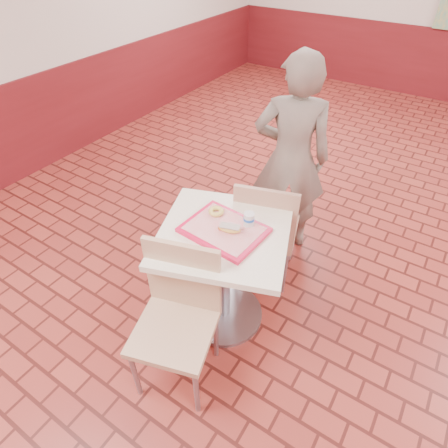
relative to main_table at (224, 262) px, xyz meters
The scene contains 9 objects.
wainscot_band 1.11m from the main_table, 20.11° to the left, with size 8.00×10.00×1.00m.
main_table is the anchor object (origin of this frame).
chair_main_front 0.47m from the main_table, 91.89° to the right, with size 0.56×0.56×0.97m.
chair_main_back 0.49m from the main_table, 83.70° to the left, with size 0.55×0.55×0.95m.
customer 1.05m from the main_table, 91.78° to the left, with size 0.60×0.40×1.65m, color #74675A.
serving_tray 0.28m from the main_table, behind, with size 0.47×0.37×0.03m.
ring_donut 0.35m from the main_table, 142.09° to the left, with size 0.10×0.10×0.03m, color gold.
long_john_donut 0.32m from the main_table, ahead, with size 0.15×0.10×0.04m.
paper_cup 0.37m from the main_table, 45.02° to the left, with size 0.07×0.07×0.08m.
Camera 1 is at (-0.11, -1.82, 2.32)m, focal length 30.00 mm.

